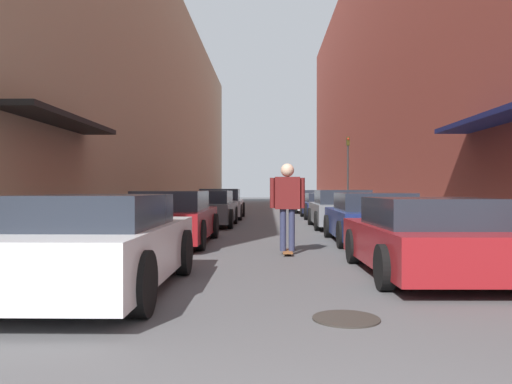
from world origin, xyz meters
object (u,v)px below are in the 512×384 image
Objects in this scene: parked_car_left_3 at (221,204)px; parked_car_right_0 at (427,238)px; parked_car_right_1 at (372,218)px; parked_car_right_2 at (341,209)px; manhole_cover at (346,319)px; parked_car_left_0 at (102,244)px; parked_car_right_4 at (311,202)px; parked_car_right_3 at (322,206)px; skateboarder at (287,198)px; parked_car_left_2 at (210,209)px; traffic_light at (348,167)px; parked_car_left_1 at (174,218)px.

parked_car_left_3 is 1.12× the size of parked_car_right_0.
parked_car_right_1 is 4.84m from parked_car_right_2.
parked_car_right_1 is at bearing 76.33° from manhole_cover.
parked_car_left_0 is 4.85m from parked_car_right_0.
parked_car_right_1 is at bearing -89.54° from parked_car_right_4.
parked_car_right_3 is (4.69, 0.24, -0.08)m from parked_car_left_3.
parked_car_left_3 is 1.08× the size of parked_car_right_1.
parked_car_right_0 is at bearing -49.79° from skateboarder.
parked_car_left_2 is 7.21m from parked_car_right_1.
parked_car_right_4 is at bearing 122.29° from traffic_light.
parked_car_left_1 is 7.14m from parked_car_right_2.
parked_car_left_1 is at bearing 113.90° from manhole_cover.
parked_car_left_1 reaches higher than parked_car_left_0.
parked_car_right_2 is at bearing 46.92° from parked_car_left_1.
parked_car_right_1 is 10.51m from parked_car_right_3.
parked_car_right_0 is at bearing 16.48° from parked_car_left_0.
parked_car_right_2 reaches higher than parked_car_right_4.
parked_car_left_2 reaches higher than parked_car_right_3.
parked_car_right_4 is 18.45m from skateboarder.
parked_car_left_0 is 0.99× the size of parked_car_right_4.
parked_car_right_2 is at bearing -7.45° from parked_car_left_2.
parked_car_right_0 is 3.27m from skateboarder.
manhole_cover is at bearing -95.50° from parked_car_right_3.
parked_car_right_2 is 0.99× the size of parked_car_right_4.
skateboarder is 2.68× the size of manhole_cover.
parked_car_left_2 is 4.70m from parked_car_right_2.
parked_car_left_2 is 0.93× the size of parked_car_right_4.
parked_car_right_0 is (4.59, -10.22, -0.04)m from parked_car_left_2.
parked_car_right_1 is at bearing -89.28° from parked_car_right_2.
skateboarder is (-2.13, -12.82, 0.58)m from parked_car_right_3.
parked_car_right_2 is (4.66, -0.61, 0.01)m from parked_car_left_2.
traffic_light is (1.69, 18.12, 1.93)m from parked_car_right_0.
parked_car_left_3 is at bearing -177.01° from parked_car_right_3.
skateboarder is at bearing -106.75° from parked_car_right_2.
manhole_cover is at bearing -85.50° from skateboarder.
parked_car_left_0 is 1.02× the size of parked_car_right_1.
parked_car_left_1 reaches higher than manhole_cover.
parked_car_right_2 is 6.02× the size of manhole_cover.
parked_car_right_2 reaches higher than parked_car_left_1.
parked_car_left_1 is at bearing 144.63° from skateboarder.
parked_car_left_1 is at bearing -115.31° from traffic_light.
traffic_light reaches higher than parked_car_right_3.
parked_car_left_0 is 1.00× the size of parked_car_right_2.
parked_car_right_2 is at bearing 73.25° from skateboarder.
parked_car_right_4 is at bearing 89.98° from parked_car_right_0.
parked_car_left_0 is at bearing -113.28° from parked_car_right_2.
parked_car_right_3 is at bearing -89.49° from parked_car_right_4.
parked_car_left_3 is at bearing -153.97° from traffic_light.
parked_car_left_2 is at bearing -128.47° from traffic_light.
skateboarder is 5.27m from manhole_cover.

